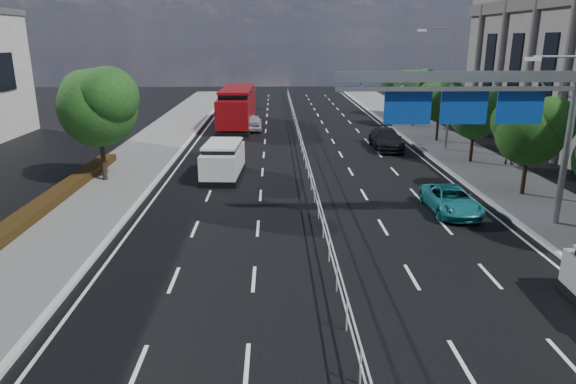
{
  "coord_description": "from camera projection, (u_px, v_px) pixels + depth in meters",
  "views": [
    {
      "loc": [
        -2.05,
        -11.41,
        8.11
      ],
      "look_at": [
        -1.52,
        7.61,
        2.4
      ],
      "focal_mm": 32.0,
      "sensor_mm": 36.0,
      "label": 1
    }
  ],
  "objects": [
    {
      "name": "ground",
      "position": [
        355.0,
        364.0,
        13.31
      ],
      "size": [
        160.0,
        160.0,
        0.0
      ],
      "primitive_type": "plane",
      "color": "black",
      "rests_on": "ground"
    },
    {
      "name": "kerb_near",
      "position": [
        3.0,
        368.0,
        13.05
      ],
      "size": [
        0.25,
        140.0,
        0.15
      ],
      "primitive_type": "cube",
      "color": "silver",
      "rests_on": "ground"
    },
    {
      "name": "median_fence",
      "position": [
        304.0,
        155.0,
        34.7
      ],
      "size": [
        0.05,
        85.0,
        1.02
      ],
      "color": "silver",
      "rests_on": "ground"
    },
    {
      "name": "overhead_gantry",
      "position": [
        483.0,
        101.0,
        21.5
      ],
      "size": [
        10.24,
        0.38,
        7.45
      ],
      "color": "gray",
      "rests_on": "ground"
    },
    {
      "name": "streetlight_far",
      "position": [
        447.0,
        80.0,
        36.98
      ],
      "size": [
        2.78,
        2.4,
        9.0
      ],
      "color": "gray",
      "rests_on": "ground"
    },
    {
      "name": "near_tree_back",
      "position": [
        98.0,
        103.0,
        28.87
      ],
      "size": [
        4.84,
        4.51,
        6.69
      ],
      "color": "black",
      "rests_on": "ground"
    },
    {
      "name": "far_tree_d",
      "position": [
        532.0,
        128.0,
        26.41
      ],
      "size": [
        3.85,
        3.59,
        5.34
      ],
      "color": "black",
      "rests_on": "ground"
    },
    {
      "name": "far_tree_e",
      "position": [
        476.0,
        111.0,
        33.63
      ],
      "size": [
        3.63,
        3.38,
        5.13
      ],
      "color": "black",
      "rests_on": "ground"
    },
    {
      "name": "far_tree_f",
      "position": [
        440.0,
        99.0,
        40.83
      ],
      "size": [
        3.52,
        3.28,
        5.02
      ],
      "color": "black",
      "rests_on": "ground"
    },
    {
      "name": "far_tree_g",
      "position": [
        416.0,
        87.0,
        47.93
      ],
      "size": [
        3.96,
        3.69,
        5.45
      ],
      "color": "black",
      "rests_on": "ground"
    },
    {
      "name": "far_tree_h",
      "position": [
        397.0,
        84.0,
        55.21
      ],
      "size": [
        3.41,
        3.18,
        4.91
      ],
      "color": "black",
      "rests_on": "ground"
    },
    {
      "name": "white_minivan",
      "position": [
        223.0,
        160.0,
        30.95
      ],
      "size": [
        2.41,
        5.03,
        2.13
      ],
      "rotation": [
        0.0,
        0.0,
        -0.06
      ],
      "color": "black",
      "rests_on": "ground"
    },
    {
      "name": "red_bus",
      "position": [
        237.0,
        106.0,
        48.97
      ],
      "size": [
        3.16,
        12.19,
        3.62
      ],
      "rotation": [
        0.0,
        0.0,
        -0.02
      ],
      "color": "black",
      "rests_on": "ground"
    },
    {
      "name": "near_car_silver",
      "position": [
        253.0,
        122.0,
        47.05
      ],
      "size": [
        1.82,
        4.31,
        1.45
      ],
      "primitive_type": "imported",
      "rotation": [
        0.0,
        0.0,
        3.17
      ],
      "color": "#ADB0B5",
      "rests_on": "ground"
    },
    {
      "name": "near_car_dark",
      "position": [
        240.0,
        102.0,
        62.71
      ],
      "size": [
        1.83,
        4.17,
        1.33
      ],
      "primitive_type": "imported",
      "rotation": [
        0.0,
        0.0,
        3.25
      ],
      "color": "black",
      "rests_on": "ground"
    },
    {
      "name": "parked_car_teal",
      "position": [
        451.0,
        200.0,
        24.8
      ],
      "size": [
        2.08,
        4.44,
        1.23
      ],
      "primitive_type": "imported",
      "rotation": [
        0.0,
        0.0,
        0.01
      ],
      "color": "#1C7C81",
      "rests_on": "ground"
    },
    {
      "name": "parked_car_dark",
      "position": [
        386.0,
        139.0,
        39.08
      ],
      "size": [
        2.23,
        5.22,
        1.5
      ],
      "primitive_type": "imported",
      "rotation": [
        0.0,
        0.0,
        -0.02
      ],
      "color": "black",
      "rests_on": "ground"
    },
    {
      "name": "pedestrian_b",
      "position": [
        509.0,
        152.0,
        33.74
      ],
      "size": [
        1.01,
        0.97,
        1.65
      ],
      "primitive_type": "imported",
      "rotation": [
        0.0,
        0.0,
        2.54
      ],
      "color": "gray",
      "rests_on": "sidewalk_far"
    }
  ]
}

